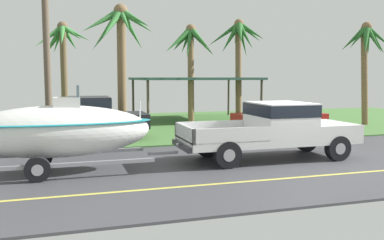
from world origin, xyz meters
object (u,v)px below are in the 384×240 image
(boat_on_trailer, at_px, (57,131))
(carport_awning, at_px, (194,79))
(parked_pickup_background, at_px, (88,116))
(palm_tree_near_right, at_px, (120,37))
(palm_tree_far_left, at_px, (366,46))
(palm_tree_far_right, at_px, (191,48))
(pickup_truck_towing, at_px, (279,127))
(parked_sedan_near, at_px, (278,118))
(utility_pole, at_px, (46,32))
(palm_tree_near_left, at_px, (62,48))
(palm_tree_mid, at_px, (239,44))

(boat_on_trailer, relative_size, carport_awning, 0.89)
(boat_on_trailer, xyz_separation_m, parked_pickup_background, (1.11, 5.61, -0.14))
(palm_tree_near_right, relative_size, palm_tree_far_left, 1.05)
(palm_tree_far_left, distance_m, palm_tree_far_right, 9.53)
(parked_pickup_background, relative_size, palm_tree_far_right, 1.05)
(pickup_truck_towing, distance_m, boat_on_trailer, 6.83)
(pickup_truck_towing, relative_size, parked_sedan_near, 1.36)
(parked_pickup_background, height_order, palm_tree_far_right, palm_tree_far_right)
(palm_tree_near_right, xyz_separation_m, utility_pole, (-3.01, -3.23, -0.20))
(parked_pickup_background, bearing_deg, palm_tree_far_left, 5.73)
(pickup_truck_towing, relative_size, boat_on_trailer, 0.95)
(parked_pickup_background, relative_size, palm_tree_far_left, 1.02)
(palm_tree_near_left, xyz_separation_m, palm_tree_near_right, (2.51, -4.02, 0.28))
(boat_on_trailer, height_order, palm_tree_far_left, palm_tree_far_left)
(boat_on_trailer, bearing_deg, palm_tree_near_right, 69.66)
(palm_tree_near_left, xyz_separation_m, palm_tree_far_right, (6.63, -1.63, 0.03))
(parked_pickup_background, distance_m, palm_tree_near_right, 4.07)
(carport_awning, height_order, palm_tree_near_left, palm_tree_near_left)
(carport_awning, distance_m, palm_tree_far_left, 9.80)
(palm_tree_near_right, relative_size, utility_pole, 0.72)
(pickup_truck_towing, distance_m, utility_pole, 8.80)
(pickup_truck_towing, bearing_deg, palm_tree_far_left, 37.79)
(boat_on_trailer, bearing_deg, carport_awning, 57.31)
(pickup_truck_towing, xyz_separation_m, palm_tree_far_right, (-0.05, 9.57, 3.17))
(parked_pickup_background, xyz_separation_m, palm_tree_near_right, (1.55, 1.57, 3.42))
(parked_pickup_background, relative_size, utility_pole, 0.70)
(carport_awning, xyz_separation_m, utility_pole, (-7.99, -7.96, 1.75))
(pickup_truck_towing, xyz_separation_m, palm_tree_far_left, (9.16, 7.10, 3.30))
(parked_sedan_near, bearing_deg, palm_tree_mid, 97.70)
(parked_pickup_background, bearing_deg, boat_on_trailer, -101.21)
(palm_tree_far_left, bearing_deg, utility_pole, -169.07)
(pickup_truck_towing, xyz_separation_m, palm_tree_near_left, (-6.68, 11.20, 3.14))
(palm_tree_far_left, bearing_deg, palm_tree_far_right, 164.97)
(palm_tree_far_left, bearing_deg, pickup_truck_towing, -142.21)
(boat_on_trailer, relative_size, parked_pickup_background, 1.09)
(boat_on_trailer, xyz_separation_m, palm_tree_far_left, (15.98, 7.10, 3.16))
(pickup_truck_towing, bearing_deg, parked_pickup_background, 135.56)
(boat_on_trailer, xyz_separation_m, parked_sedan_near, (10.15, 6.10, -0.49))
(pickup_truck_towing, height_order, parked_pickup_background, parked_pickup_background)
(palm_tree_far_left, distance_m, utility_pole, 16.64)
(parked_sedan_near, relative_size, carport_awning, 0.62)
(pickup_truck_towing, height_order, boat_on_trailer, boat_on_trailer)
(palm_tree_near_left, distance_m, palm_tree_far_right, 6.83)
(utility_pole, bearing_deg, pickup_truck_towing, -28.79)
(pickup_truck_towing, bearing_deg, palm_tree_far_right, 90.31)
(boat_on_trailer, bearing_deg, parked_pickup_background, 78.79)
(palm_tree_far_right, bearing_deg, palm_tree_near_right, -149.80)
(parked_pickup_background, relative_size, palm_tree_near_right, 0.97)
(parked_pickup_background, height_order, palm_tree_near_right, palm_tree_near_right)
(boat_on_trailer, relative_size, palm_tree_near_left, 1.12)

